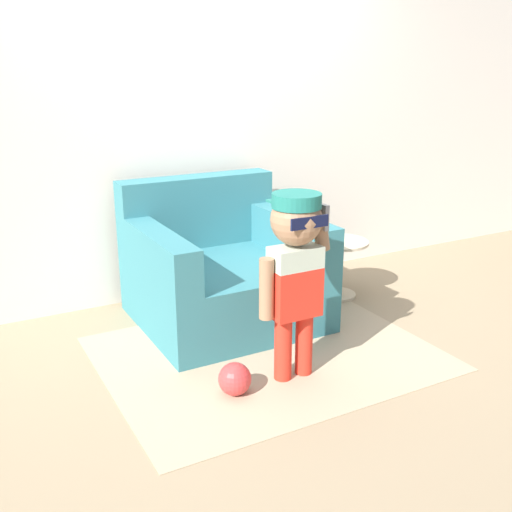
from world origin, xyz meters
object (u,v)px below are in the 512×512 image
at_px(side_table, 338,263).
at_px(toy_ball, 235,379).
at_px(armchair, 221,272).
at_px(person_child, 295,258).

distance_m(side_table, toy_ball, 1.52).
bearing_deg(armchair, side_table, -3.64).
relative_size(person_child, toy_ball, 5.91).
relative_size(person_child, side_table, 2.37).
distance_m(person_child, toy_ball, 0.67).
xyz_separation_m(person_child, side_table, (0.89, 0.83, -0.41)).
xyz_separation_m(person_child, toy_ball, (-0.35, -0.02, -0.57)).
bearing_deg(person_child, armchair, 89.26).
height_order(armchair, side_table, armchair).
bearing_deg(toy_ball, armchair, 68.18).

